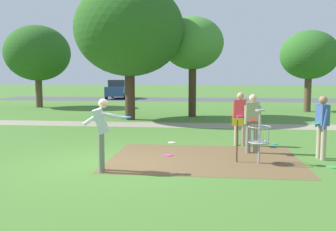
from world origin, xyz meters
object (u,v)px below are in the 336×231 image
Objects in this scene: frisbee_mid_grass at (172,142)px; parked_car_leftmost at (118,89)px; player_throwing at (102,130)px; player_waiting_left at (240,116)px; tree_near_left at (129,30)px; disc_golf_basket at (257,134)px; frisbee_by_tee at (332,167)px; player_waiting_right at (253,120)px; frisbee_far_left at (274,144)px; tree_near_right at (193,44)px; frisbee_near_basket at (168,155)px; tree_mid_left at (309,55)px; player_foreground_watching at (322,124)px; tree_mid_center at (38,53)px.

frisbee_mid_grass is 24.42m from parked_car_leftmost.
parked_car_leftmost is at bearing 103.22° from player_throwing.
tree_near_left reaches higher than player_waiting_left.
disc_golf_basket is 0.33× the size of parked_car_leftmost.
frisbee_by_tee is 28.65m from parked_car_leftmost.
disc_golf_basket is 5.60× the size of frisbee_mid_grass.
disc_golf_basket is 1.29m from player_waiting_right.
frisbee_far_left is 0.04× the size of tree_near_right.
frisbee_by_tee and frisbee_mid_grass have the same top height.
player_waiting_left is at bearing 95.45° from disc_golf_basket.
frisbee_near_basket is 3.89m from frisbee_far_left.
frisbee_by_tee is at bearing -12.28° from frisbee_near_basket.
tree_mid_left is at bearing 77.98° from frisbee_by_tee.
player_throwing is at bearing -119.01° from tree_mid_left.
player_foreground_watching is 6.75× the size of frisbee_near_basket.
disc_golf_basket is 0.28× the size of tree_mid_left.
player_foreground_watching is 0.25× the size of tree_near_left.
frisbee_near_basket is 26.34m from parked_car_leftmost.
player_waiting_left is 1.16m from player_waiting_right.
tree_mid_center is (-13.27, 14.22, 2.84)m from player_waiting_right.
tree_near_left reaches higher than frisbee_mid_grass.
player_throwing is 0.40× the size of parked_car_leftmost.
frisbee_far_left is at bearing -41.93° from tree_mid_center.
player_foreground_watching is 11.38m from tree_near_left.
player_waiting_right is 2.52m from frisbee_by_tee.
tree_near_right reaches higher than parked_car_leftmost.
frisbee_far_left is 0.05× the size of parked_car_leftmost.
frisbee_mid_grass is 8.21m from tree_near_left.
parked_car_leftmost is at bearing 114.44° from frisbee_by_tee.
tree_near_right is at bearing 30.02° from tree_near_left.
frisbee_by_tee is 12.38m from tree_near_left.
frisbee_far_left is 12.64m from tree_mid_left.
frisbee_far_left is at bearing 106.16° from frisbee_by_tee.
frisbee_by_tee is (1.77, -1.51, -0.96)m from player_waiting_right.
player_throwing reaches higher than frisbee_near_basket.
frisbee_near_basket is at bearing 54.17° from player_throwing.
player_waiting_left is 3.47m from frisbee_by_tee.
frisbee_by_tee is 3.13m from frisbee_far_left.
tree_mid_center reaches higher than frisbee_far_left.
tree_near_left is (-5.00, 6.50, 3.55)m from player_waiting_left.
player_waiting_right is at bearing 88.65° from disc_golf_basket.
tree_near_left is 11.48m from tree_mid_left.
parked_car_leftmost reaches higher than player_foreground_watching.
tree_mid_center is (-18.13, 1.24, 0.31)m from tree_mid_left.
player_waiting_left is at bearing 39.53° from frisbee_near_basket.
player_foreground_watching and player_throwing have the same top height.
tree_mid_center is (-8.02, 6.59, -0.72)m from tree_near_left.
disc_golf_basket reaches higher than frisbee_near_basket.
tree_mid_left is 1.17× the size of parked_car_leftmost.
player_waiting_left is at bearing -67.25° from parked_car_leftmost.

